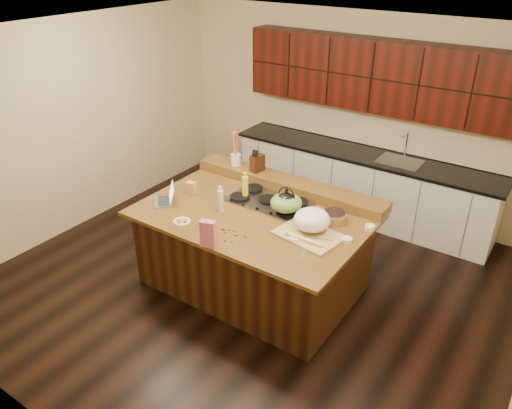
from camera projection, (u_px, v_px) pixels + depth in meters
The scene contains 33 objects.
room at pixel (253, 176), 5.08m from camera, with size 5.52×5.02×2.72m.
island at pixel (253, 249), 5.49m from camera, with size 2.40×1.60×0.92m.
back_ledge at pixel (288, 184), 5.76m from camera, with size 2.40×0.30×0.12m, color black.
cooktop at pixel (269, 201), 5.49m from camera, with size 0.92×0.52×0.05m.
back_counter at pixel (366, 149), 6.72m from camera, with size 3.70×0.66×2.40m.
kettle at pixel (286, 202), 5.18m from camera, with size 0.23×0.23×0.20m, color black.
green_bowl at pixel (286, 203), 5.19m from camera, with size 0.34×0.34×0.18m, color #567B31.
laptop at pixel (167, 197), 5.48m from camera, with size 0.37×0.37×0.20m.
oil_bottle at pixel (245, 188), 5.50m from camera, with size 0.07×0.07×0.27m, color yellow.
vinegar_bottle at pixel (221, 201), 5.24m from camera, with size 0.06×0.06×0.25m, color silver.
wooden_tray at pixel (311, 223), 4.87m from camera, with size 0.68×0.54×0.25m.
ramekin_a at pixel (294, 240), 4.77m from camera, with size 0.10×0.10×0.04m, color white.
ramekin_b at pixel (347, 240), 4.76m from camera, with size 0.10×0.10×0.04m, color white.
ramekin_c at pixel (370, 227), 4.97m from camera, with size 0.10×0.10×0.04m, color white.
strainer_bowl at pixel (334, 218), 5.10m from camera, with size 0.24×0.24×0.09m, color #996B3F.
kitchen_timer at pixel (304, 250), 4.59m from camera, with size 0.08×0.08×0.07m, color silver.
pink_bag at pixel (208, 234), 4.66m from camera, with size 0.14×0.08×0.27m, color #C95E7C.
candy_plate at pixel (182, 221), 5.11m from camera, with size 0.18×0.18×0.01m, color white.
package_box at pixel (191, 188), 5.64m from camera, with size 0.10×0.07×0.15m, color #DD974E.
utensil_crock at pixel (236, 160), 6.07m from camera, with size 0.12×0.12×0.14m, color white.
knife_block at pixel (257, 163), 5.90m from camera, with size 0.10×0.16×0.20m, color black.
gumdrop_0 at pixel (224, 229), 4.96m from camera, with size 0.02×0.02×0.02m, color red.
gumdrop_1 at pixel (225, 241), 4.78m from camera, with size 0.02×0.02×0.02m, color #198C26.
gumdrop_2 at pixel (236, 235), 4.87m from camera, with size 0.02×0.02×0.02m, color red.
gumdrop_3 at pixel (232, 242), 4.76m from camera, with size 0.02×0.02×0.02m, color #198C26.
gumdrop_4 at pixel (229, 230), 4.96m from camera, with size 0.02×0.02×0.02m, color red.
gumdrop_5 at pixel (225, 232), 4.91m from camera, with size 0.02×0.02×0.02m, color #198C26.
gumdrop_6 at pixel (216, 225), 5.03m from camera, with size 0.02×0.02×0.02m, color red.
gumdrop_7 at pixel (221, 228), 4.98m from camera, with size 0.02×0.02×0.02m, color #198C26.
gumdrop_8 at pixel (245, 236), 4.84m from camera, with size 0.02×0.02×0.02m, color red.
gumdrop_9 at pixel (205, 228), 4.98m from camera, with size 0.02×0.02×0.02m, color #198C26.
gumdrop_10 at pixel (234, 231), 4.94m from camera, with size 0.02×0.02×0.02m, color red.
gumdrop_11 at pixel (213, 223), 5.08m from camera, with size 0.02×0.02×0.02m, color #198C26.
Camera 1 is at (2.63, -3.79, 3.49)m, focal length 35.00 mm.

